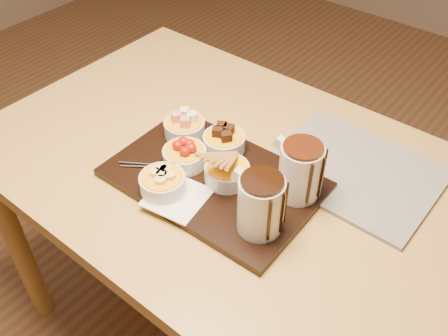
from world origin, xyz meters
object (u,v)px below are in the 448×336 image
Objects in this scene: pitcher_milk_chocolate at (300,171)px; newspaper at (354,171)px; pitcher_dark_chocolate at (261,205)px; dining_table at (227,190)px; serving_board at (214,179)px; bowl_strawberries at (185,157)px.

pitcher_milk_chocolate is 0.18m from newspaper.
pitcher_dark_chocolate is 0.13m from pitcher_milk_chocolate.
pitcher_dark_chocolate and pitcher_milk_chocolate have the same top height.
pitcher_milk_chocolate is at bearing -109.49° from newspaper.
dining_table is 0.26m from pitcher_milk_chocolate.
serving_board is 1.24× the size of newspaper.
newspaper is (0.31, 0.24, -0.03)m from bowl_strawberries.
serving_board is at bearing -158.20° from pitcher_milk_chocolate.
pitcher_milk_chocolate reaches higher than serving_board.
newspaper is (0.23, 0.23, -0.00)m from serving_board.
pitcher_dark_chocolate reaches higher than dining_table.
newspaper is at bearing 37.25° from bowl_strawberries.
serving_board is 0.19m from pitcher_dark_chocolate.
serving_board is at bearing 160.02° from pitcher_dark_chocolate.
dining_table is at bearing 54.90° from bowl_strawberries.
pitcher_milk_chocolate reaches higher than newspaper.
dining_table is 0.13m from serving_board.
pitcher_dark_chocolate reaches higher than bowl_strawberries.
bowl_strawberries reaches higher than newspaper.
bowl_strawberries is (-0.08, -0.01, 0.03)m from serving_board.
serving_board is 0.20m from pitcher_milk_chocolate.
serving_board is at bearing 4.90° from bowl_strawberries.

